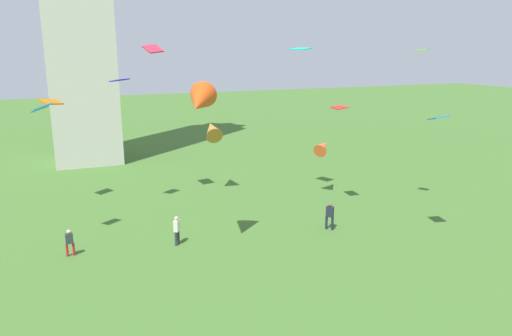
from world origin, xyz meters
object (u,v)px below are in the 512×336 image
at_px(kite_flying_4, 212,129).
at_px(kite_flying_3, 200,102).
at_px(person_1, 330,214).
at_px(kite_flying_10, 51,102).
at_px(kite_flying_5, 438,118).
at_px(kite_flying_8, 301,49).
at_px(kite_flying_0, 119,80).
at_px(kite_flying_9, 153,49).
at_px(person_0, 70,241).
at_px(person_2, 177,229).
at_px(kite_flying_2, 323,147).
at_px(kite_flying_6, 422,50).
at_px(kite_flying_7, 339,107).
at_px(kite_flying_1, 42,108).

bearing_deg(kite_flying_4, kite_flying_3, 76.02).
relative_size(person_1, kite_flying_10, 1.03).
xyz_separation_m(kite_flying_3, kite_flying_5, (13.59, -3.45, -1.18)).
distance_m(kite_flying_5, kite_flying_8, 12.21).
bearing_deg(kite_flying_0, kite_flying_9, 167.83).
bearing_deg(person_0, person_2, -5.62).
distance_m(person_2, kite_flying_5, 17.03).
relative_size(kite_flying_0, kite_flying_2, 0.70).
relative_size(person_0, kite_flying_2, 0.77).
bearing_deg(person_0, kite_flying_4, 39.93).
xyz_separation_m(kite_flying_0, kite_flying_9, (2.67, 1.14, 2.15)).
bearing_deg(kite_flying_6, kite_flying_10, -145.54).
xyz_separation_m(kite_flying_5, kite_flying_8, (-3.40, 11.05, 3.94)).
xyz_separation_m(kite_flying_4, kite_flying_7, (7.09, -7.89, 2.36)).
xyz_separation_m(kite_flying_1, kite_flying_3, (7.94, -4.79, 0.48)).
distance_m(kite_flying_2, kite_flying_9, 15.34).
bearing_deg(kite_flying_1, kite_flying_9, 5.84).
bearing_deg(kite_flying_5, person_0, -88.07).
height_order(person_2, kite_flying_2, kite_flying_2).
xyz_separation_m(kite_flying_6, kite_flying_9, (-16.52, 9.64, 0.10)).
height_order(person_0, kite_flying_3, kite_flying_3).
xyz_separation_m(person_2, kite_flying_6, (17.42, -0.56, 10.58)).
distance_m(kite_flying_7, kite_flying_8, 5.47).
xyz_separation_m(kite_flying_1, kite_flying_5, (21.52, -8.24, -0.69)).
bearing_deg(person_0, person_1, -6.57).
height_order(kite_flying_6, kite_flying_10, kite_flying_6).
xyz_separation_m(person_1, kite_flying_5, (4.72, -4.00, 6.70)).
relative_size(kite_flying_6, kite_flying_7, 0.76).
bearing_deg(kite_flying_5, kite_flying_8, -144.22).
height_order(kite_flying_4, kite_flying_9, kite_flying_9).
bearing_deg(person_1, person_2, -141.21).
bearing_deg(kite_flying_2, kite_flying_7, 126.65).
height_order(kite_flying_4, kite_flying_10, kite_flying_10).
relative_size(person_0, kite_flying_7, 1.21).
xyz_separation_m(person_1, kite_flying_9, (-9.04, 10.58, 10.65)).
distance_m(person_2, kite_flying_7, 14.50).
height_order(kite_flying_7, kite_flying_10, kite_flying_10).
bearing_deg(kite_flying_3, kite_flying_7, 49.51).
distance_m(kite_flying_3, kite_flying_6, 16.63).
xyz_separation_m(person_1, kite_flying_8, (1.33, 7.05, 10.64)).
bearing_deg(kite_flying_6, kite_flying_8, -165.01).
height_order(person_0, kite_flying_7, kite_flying_7).
relative_size(kite_flying_3, kite_flying_4, 1.17).
bearing_deg(person_2, kite_flying_5, 103.85).
bearing_deg(kite_flying_0, kite_flying_6, 120.87).
xyz_separation_m(person_1, kite_flying_2, (3.80, 7.41, 2.89)).
relative_size(person_2, kite_flying_6, 1.79).
bearing_deg(kite_flying_0, kite_flying_1, 10.39).
height_order(person_0, person_2, person_2).
bearing_deg(kite_flying_9, kite_flying_10, -114.38).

